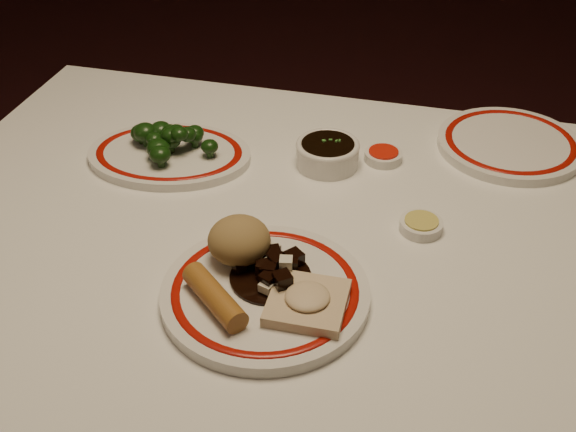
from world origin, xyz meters
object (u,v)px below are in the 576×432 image
(fried_wonton, at_px, (307,301))
(stirfry_heap, at_px, (272,270))
(broccoli_plate, at_px, (169,155))
(rice_mound, at_px, (239,240))
(spring_roll, at_px, (215,297))
(dining_table, at_px, (287,280))
(broccoli_pile, at_px, (167,138))
(soy_bowl, at_px, (328,154))
(main_plate, at_px, (265,293))

(fried_wonton, bearing_deg, stirfry_heap, 141.89)
(stirfry_heap, height_order, broccoli_plate, stirfry_heap)
(rice_mound, height_order, spring_roll, rice_mound)
(dining_table, distance_m, spring_roll, 0.23)
(broccoli_pile, bearing_deg, fried_wonton, -45.08)
(stirfry_heap, height_order, soy_bowl, stirfry_heap)
(fried_wonton, bearing_deg, soy_bowl, 97.84)
(broccoli_pile, height_order, soy_bowl, broccoli_pile)
(main_plate, relative_size, broccoli_pile, 2.01)
(dining_table, relative_size, rice_mound, 14.03)
(fried_wonton, xyz_separation_m, broccoli_plate, (-0.31, 0.31, -0.02))
(dining_table, height_order, main_plate, main_plate)
(dining_table, distance_m, rice_mound, 0.17)
(spring_roll, xyz_separation_m, broccoli_plate, (-0.20, 0.34, -0.02))
(rice_mound, xyz_separation_m, broccoli_pile, (-0.21, 0.25, -0.01))
(spring_roll, bearing_deg, stirfry_heap, 4.29)
(fried_wonton, distance_m, broccoli_plate, 0.44)
(spring_roll, relative_size, broccoli_plate, 0.38)
(dining_table, height_order, broccoli_pile, broccoli_pile)
(main_plate, relative_size, soy_bowl, 3.10)
(broccoli_plate, relative_size, soy_bowl, 2.90)
(dining_table, xyz_separation_m, fried_wonton, (0.07, -0.16, 0.12))
(main_plate, bearing_deg, broccoli_plate, 130.63)
(stirfry_heap, bearing_deg, main_plate, -95.82)
(rice_mound, xyz_separation_m, fried_wonton, (0.11, -0.07, -0.02))
(rice_mound, height_order, broccoli_plate, rice_mound)
(fried_wonton, height_order, soy_bowl, fried_wonton)
(spring_roll, relative_size, fried_wonton, 1.17)
(dining_table, relative_size, fried_wonton, 12.24)
(dining_table, distance_m, broccoli_plate, 0.30)
(rice_mound, bearing_deg, broccoli_plate, 129.83)
(soy_bowl, bearing_deg, main_plate, -91.81)
(dining_table, height_order, rice_mound, rice_mound)
(stirfry_heap, bearing_deg, broccoli_plate, 133.52)
(broccoli_pile, bearing_deg, soy_bowl, 9.84)
(main_plate, distance_m, fried_wonton, 0.07)
(broccoli_plate, relative_size, broccoli_pile, 1.88)
(dining_table, relative_size, broccoli_plate, 3.97)
(main_plate, relative_size, broccoli_plate, 1.07)
(main_plate, bearing_deg, rice_mound, 134.15)
(dining_table, bearing_deg, main_plate, -87.11)
(spring_roll, height_order, broccoli_pile, broccoli_pile)
(rice_mound, xyz_separation_m, stirfry_heap, (0.05, -0.03, -0.02))
(rice_mound, height_order, fried_wonton, rice_mound)
(main_plate, distance_m, spring_roll, 0.07)
(spring_roll, relative_size, broccoli_pile, 0.71)
(dining_table, relative_size, main_plate, 3.71)
(broccoli_pile, bearing_deg, spring_roll, -59.41)
(dining_table, xyz_separation_m, stirfry_heap, (0.01, -0.12, 0.12))
(main_plate, distance_m, broccoli_plate, 0.39)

